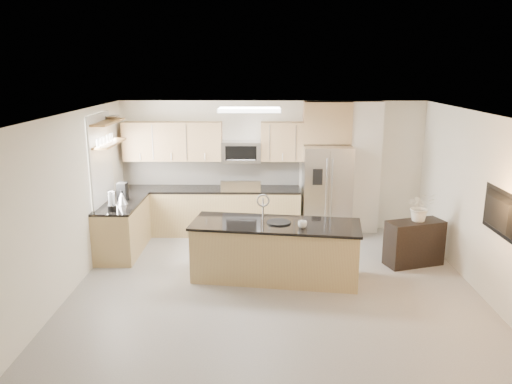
{
  "coord_description": "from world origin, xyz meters",
  "views": [
    {
      "loc": [
        -0.19,
        -6.57,
        3.24
      ],
      "look_at": [
        -0.29,
        1.3,
        1.26
      ],
      "focal_mm": 35.0,
      "sensor_mm": 36.0,
      "label": 1
    }
  ],
  "objects_px": {
    "refrigerator": "(326,191)",
    "platter": "(279,222)",
    "range": "(241,210)",
    "credenza": "(414,243)",
    "bowl": "(112,117)",
    "cup": "(302,224)",
    "kettle": "(122,198)",
    "microwave": "(241,152)",
    "island": "(275,250)",
    "blender": "(112,203)",
    "television": "(496,214)",
    "coffee_maker": "(122,192)",
    "flower_vase": "(421,200)"
  },
  "relations": [
    {
      "from": "microwave",
      "to": "platter",
      "type": "height_order",
      "value": "microwave"
    },
    {
      "from": "island",
      "to": "blender",
      "type": "bearing_deg",
      "value": 175.97
    },
    {
      "from": "range",
      "to": "coffee_maker",
      "type": "xyz_separation_m",
      "value": [
        -2.09,
        -0.87,
        0.59
      ]
    },
    {
      "from": "range",
      "to": "microwave",
      "type": "bearing_deg",
      "value": 90.0
    },
    {
      "from": "microwave",
      "to": "island",
      "type": "bearing_deg",
      "value": -74.81
    },
    {
      "from": "coffee_maker",
      "to": "refrigerator",
      "type": "bearing_deg",
      "value": 12.34
    },
    {
      "from": "microwave",
      "to": "flower_vase",
      "type": "distance_m",
      "value": 3.49
    },
    {
      "from": "range",
      "to": "island",
      "type": "height_order",
      "value": "island"
    },
    {
      "from": "platter",
      "to": "kettle",
      "type": "bearing_deg",
      "value": 160.1
    },
    {
      "from": "microwave",
      "to": "bowl",
      "type": "height_order",
      "value": "bowl"
    },
    {
      "from": "blender",
      "to": "platter",
      "type": "bearing_deg",
      "value": -11.41
    },
    {
      "from": "platter",
      "to": "television",
      "type": "xyz_separation_m",
      "value": [
        2.84,
        -0.97,
        0.44
      ]
    },
    {
      "from": "bowl",
      "to": "blender",
      "type": "bearing_deg",
      "value": -79.41
    },
    {
      "from": "island",
      "to": "cup",
      "type": "xyz_separation_m",
      "value": [
        0.4,
        -0.22,
        0.5
      ]
    },
    {
      "from": "credenza",
      "to": "cup",
      "type": "bearing_deg",
      "value": -176.01
    },
    {
      "from": "island",
      "to": "bowl",
      "type": "bearing_deg",
      "value": 160.19
    },
    {
      "from": "bowl",
      "to": "refrigerator",
      "type": "bearing_deg",
      "value": 8.88
    },
    {
      "from": "range",
      "to": "microwave",
      "type": "distance_m",
      "value": 1.16
    },
    {
      "from": "cup",
      "to": "island",
      "type": "bearing_deg",
      "value": 150.42
    },
    {
      "from": "cup",
      "to": "flower_vase",
      "type": "bearing_deg",
      "value": 22.27
    },
    {
      "from": "bowl",
      "to": "flower_vase",
      "type": "distance_m",
      "value": 5.49
    },
    {
      "from": "range",
      "to": "credenza",
      "type": "distance_m",
      "value": 3.36
    },
    {
      "from": "cup",
      "to": "kettle",
      "type": "height_order",
      "value": "kettle"
    },
    {
      "from": "credenza",
      "to": "flower_vase",
      "type": "bearing_deg",
      "value": 5.23
    },
    {
      "from": "range",
      "to": "coffee_maker",
      "type": "relative_size",
      "value": 3.73
    },
    {
      "from": "microwave",
      "to": "flower_vase",
      "type": "height_order",
      "value": "microwave"
    },
    {
      "from": "cup",
      "to": "kettle",
      "type": "bearing_deg",
      "value": 158.32
    },
    {
      "from": "island",
      "to": "kettle",
      "type": "bearing_deg",
      "value": 167.37
    },
    {
      "from": "refrigerator",
      "to": "television",
      "type": "relative_size",
      "value": 1.65
    },
    {
      "from": "credenza",
      "to": "bowl",
      "type": "distance_m",
      "value": 5.65
    },
    {
      "from": "kettle",
      "to": "bowl",
      "type": "distance_m",
      "value": 1.46
    },
    {
      "from": "cup",
      "to": "coffee_maker",
      "type": "xyz_separation_m",
      "value": [
        -3.11,
        1.51,
        0.11
      ]
    },
    {
      "from": "refrigerator",
      "to": "credenza",
      "type": "distance_m",
      "value": 2.08
    },
    {
      "from": "blender",
      "to": "bowl",
      "type": "bearing_deg",
      "value": 100.59
    },
    {
      "from": "credenza",
      "to": "range",
      "type": "bearing_deg",
      "value": 133.52
    },
    {
      "from": "cup",
      "to": "kettle",
      "type": "distance_m",
      "value": 3.27
    },
    {
      "from": "platter",
      "to": "coffee_maker",
      "type": "bearing_deg",
      "value": 155.14
    },
    {
      "from": "credenza",
      "to": "coffee_maker",
      "type": "relative_size",
      "value": 3.1
    },
    {
      "from": "microwave",
      "to": "bowl",
      "type": "bearing_deg",
      "value": -160.85
    },
    {
      "from": "microwave",
      "to": "coffee_maker",
      "type": "bearing_deg",
      "value": -154.67
    },
    {
      "from": "cup",
      "to": "coffee_maker",
      "type": "height_order",
      "value": "coffee_maker"
    },
    {
      "from": "platter",
      "to": "kettle",
      "type": "xyz_separation_m",
      "value": [
        -2.69,
        0.97,
        0.12
      ]
    },
    {
      "from": "credenza",
      "to": "bowl",
      "type": "height_order",
      "value": "bowl"
    },
    {
      "from": "refrigerator",
      "to": "platter",
      "type": "xyz_separation_m",
      "value": [
        -0.99,
        -2.1,
        0.02
      ]
    },
    {
      "from": "refrigerator",
      "to": "blender",
      "type": "bearing_deg",
      "value": -157.5
    },
    {
      "from": "coffee_maker",
      "to": "microwave",
      "type": "bearing_deg",
      "value": 25.33
    },
    {
      "from": "platter",
      "to": "island",
      "type": "bearing_deg",
      "value": -167.83
    },
    {
      "from": "refrigerator",
      "to": "platter",
      "type": "bearing_deg",
      "value": -115.34
    },
    {
      "from": "microwave",
      "to": "flower_vase",
      "type": "relative_size",
      "value": 1.04
    },
    {
      "from": "refrigerator",
      "to": "kettle",
      "type": "xyz_separation_m",
      "value": [
        -3.68,
        -1.13,
        0.14
      ]
    }
  ]
}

